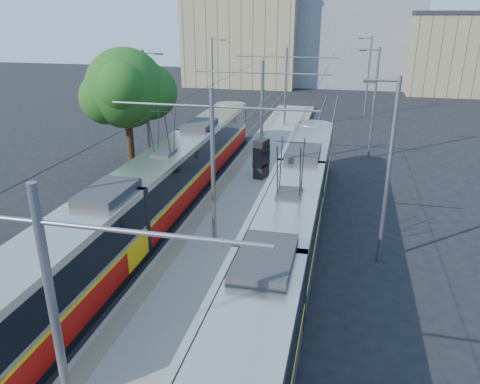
# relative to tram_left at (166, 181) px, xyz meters

# --- Properties ---
(ground) EXTENTS (160.00, 160.00, 0.00)m
(ground) POSITION_rel_tram_left_xyz_m (3.60, -11.16, -1.71)
(ground) COLOR black
(ground) RESTS_ON ground
(platform) EXTENTS (4.00, 50.00, 0.30)m
(platform) POSITION_rel_tram_left_xyz_m (3.60, 5.84, -1.56)
(platform) COLOR gray
(platform) RESTS_ON ground
(tactile_strip_left) EXTENTS (0.70, 50.00, 0.01)m
(tactile_strip_left) POSITION_rel_tram_left_xyz_m (2.15, 5.84, -1.40)
(tactile_strip_left) COLOR gray
(tactile_strip_left) RESTS_ON platform
(tactile_strip_right) EXTENTS (0.70, 50.00, 0.01)m
(tactile_strip_right) POSITION_rel_tram_left_xyz_m (5.05, 5.84, -1.40)
(tactile_strip_right) COLOR gray
(tactile_strip_right) RESTS_ON platform
(rails) EXTENTS (8.71, 70.00, 0.03)m
(rails) POSITION_rel_tram_left_xyz_m (3.60, 5.84, -1.69)
(rails) COLOR gray
(rails) RESTS_ON ground
(tram_left) EXTENTS (2.43, 31.07, 5.50)m
(tram_left) POSITION_rel_tram_left_xyz_m (0.00, 0.00, 0.00)
(tram_left) COLOR black
(tram_left) RESTS_ON ground
(tram_right) EXTENTS (2.43, 28.50, 5.50)m
(tram_right) POSITION_rel_tram_left_xyz_m (7.20, -4.47, 0.15)
(tram_right) COLOR black
(tram_right) RESTS_ON ground
(catenary) EXTENTS (9.20, 70.00, 7.00)m
(catenary) POSITION_rel_tram_left_xyz_m (3.60, 3.00, 2.82)
(catenary) COLOR slate
(catenary) RESTS_ON platform
(street_lamps) EXTENTS (15.18, 38.22, 8.00)m
(street_lamps) POSITION_rel_tram_left_xyz_m (3.60, 9.84, 2.48)
(street_lamps) COLOR slate
(street_lamps) RESTS_ON ground
(shelter) EXTENTS (0.96, 1.26, 2.48)m
(shelter) POSITION_rel_tram_left_xyz_m (4.17, 5.80, -0.11)
(shelter) COLOR black
(shelter) RESTS_ON platform
(tree) EXTENTS (5.67, 5.25, 8.24)m
(tree) POSITION_rel_tram_left_xyz_m (-4.45, 6.01, 3.87)
(tree) COLOR #382314
(tree) RESTS_ON ground
(building_left) EXTENTS (16.32, 12.24, 14.27)m
(building_left) POSITION_rel_tram_left_xyz_m (-6.40, 48.84, 5.44)
(building_left) COLOR #998C67
(building_left) RESTS_ON ground
(building_centre) EXTENTS (18.36, 14.28, 15.00)m
(building_centre) POSITION_rel_tram_left_xyz_m (9.60, 52.84, 5.80)
(building_centre) COLOR gray
(building_centre) RESTS_ON ground
(building_right) EXTENTS (14.28, 10.20, 10.42)m
(building_right) POSITION_rel_tram_left_xyz_m (23.60, 46.84, 3.51)
(building_right) COLOR #998C67
(building_right) RESTS_ON ground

